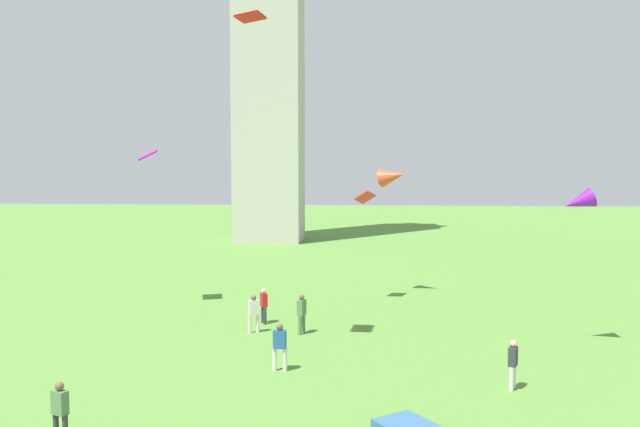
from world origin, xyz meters
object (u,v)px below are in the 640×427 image
object	(u,v)px
person_1	(280,344)
kite_flying_5	(251,17)
kite_flying_6	(393,176)
kite_flying_4	(578,202)
kite_flying_1	(365,197)
person_3	(513,362)
person_5	(60,409)
kite_flying_0	(148,155)
person_4	(254,311)
person_0	(302,312)
person_2	(264,303)

from	to	relation	value
person_1	kite_flying_5	size ratio (longest dim) A/B	1.21
kite_flying_5	kite_flying_6	xyz separation A→B (m)	(6.04, 13.14, -6.36)
kite_flying_4	kite_flying_5	xyz separation A→B (m)	(-13.29, -2.17, 7.25)
person_1	kite_flying_1	bearing A→B (deg)	-100.00
person_3	kite_flying_6	bearing A→B (deg)	-144.97
person_5	kite_flying_0	xyz separation A→B (m)	(-3.36, 17.54, 7.29)
person_4	kite_flying_5	distance (m)	13.00
person_0	kite_flying_1	distance (m)	9.32
person_2	kite_flying_4	size ratio (longest dim) A/B	1.23
person_3	kite_flying_0	bearing A→B (deg)	-102.97
person_3	kite_flying_5	xyz separation A→B (m)	(-9.56, 3.26, 12.45)
person_5	person_0	bearing A→B (deg)	-87.21
person_5	kite_flying_6	world-z (taller)	kite_flying_6
person_4	kite_flying_5	xyz separation A→B (m)	(0.63, -3.75, 12.44)
person_0	person_2	world-z (taller)	person_0
kite_flying_6	person_2	bearing A→B (deg)	168.23
person_2	kite_flying_4	xyz separation A→B (m)	(13.74, -3.40, 5.19)
person_5	kite_flying_0	size ratio (longest dim) A/B	1.02
person_3	kite_flying_1	world-z (taller)	kite_flying_1
person_4	kite_flying_1	bearing A→B (deg)	29.23
person_3	kite_flying_0	world-z (taller)	kite_flying_0
person_1	person_4	xyz separation A→B (m)	(-1.96, 5.55, -0.03)
person_1	person_4	size ratio (longest dim) A/B	1.03
kite_flying_1	kite_flying_6	world-z (taller)	kite_flying_6
person_2	kite_flying_0	xyz separation A→B (m)	(-6.74, 3.29, 7.29)
person_3	kite_flying_0	distance (m)	21.92
kite_flying_1	kite_flying_4	bearing A→B (deg)	-112.03
kite_flying_1	kite_flying_6	bearing A→B (deg)	-15.50
person_0	kite_flying_0	distance (m)	12.49
person_5	kite_flying_0	bearing A→B (deg)	-52.76
kite_flying_1	person_1	bearing A→B (deg)	-170.19
kite_flying_0	kite_flying_6	xyz separation A→B (m)	(13.22, 4.28, -1.21)
kite_flying_0	person_4	bearing A→B (deg)	-144.83
person_4	kite_flying_0	bearing A→B (deg)	115.68
person_0	kite_flying_4	distance (m)	12.87
person_0	person_5	world-z (taller)	person_0
person_5	kite_flying_0	world-z (taller)	kite_flying_0
person_2	kite_flying_5	xyz separation A→B (m)	(0.44, -5.56, 12.45)
person_1	person_2	size ratio (longest dim) A/B	1.04
person_5	kite_flying_1	distance (m)	22.02
person_3	person_5	bearing A→B (deg)	-45.03
person_2	kite_flying_6	size ratio (longest dim) A/B	0.88
kite_flying_4	kite_flying_1	bearing A→B (deg)	-136.26
person_2	person_3	bearing A→B (deg)	-157.28
person_4	kite_flying_4	bearing A→B (deg)	-32.87
kite_flying_4	person_5	bearing A→B (deg)	-58.59
kite_flying_5	kite_flying_1	bearing A→B (deg)	163.88
person_1	person_2	xyz separation A→B (m)	(-1.77, 7.37, -0.04)
kite_flying_4	kite_flying_6	bearing A→B (deg)	-147.48
person_2	kite_flying_5	bearing A→B (deg)	158.68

